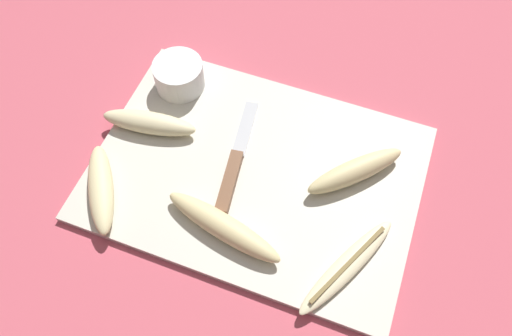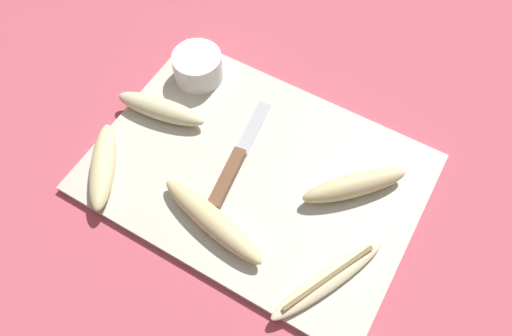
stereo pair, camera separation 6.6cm
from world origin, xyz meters
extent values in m
plane|color=#C65160|center=(0.00, 0.00, 0.00)|extent=(4.00, 4.00, 0.00)
cube|color=beige|center=(0.00, 0.00, 0.01)|extent=(0.52, 0.37, 0.01)
cube|color=brown|center=(-0.03, -0.04, 0.02)|extent=(0.04, 0.11, 0.02)
cube|color=#B7BABF|center=(-0.05, 0.07, 0.01)|extent=(0.04, 0.11, 0.00)
ellipsoid|color=beige|center=(0.15, 0.04, 0.03)|extent=(0.14, 0.15, 0.04)
ellipsoid|color=beige|center=(-0.01, -0.11, 0.03)|extent=(0.20, 0.08, 0.03)
ellipsoid|color=beige|center=(-0.20, 0.02, 0.03)|extent=(0.16, 0.06, 0.03)
ellipsoid|color=beige|center=(-0.21, -0.12, 0.03)|extent=(0.12, 0.15, 0.03)
ellipsoid|color=beige|center=(0.18, -0.11, 0.02)|extent=(0.11, 0.19, 0.02)
cube|color=olive|center=(0.18, -0.11, 0.03)|extent=(0.07, 0.15, 0.00)
cylinder|color=white|center=(-0.19, 0.12, 0.04)|extent=(0.09, 0.09, 0.05)
camera|label=1|loc=(0.14, -0.37, 0.71)|focal=35.00mm
camera|label=2|loc=(0.20, -0.34, 0.71)|focal=35.00mm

